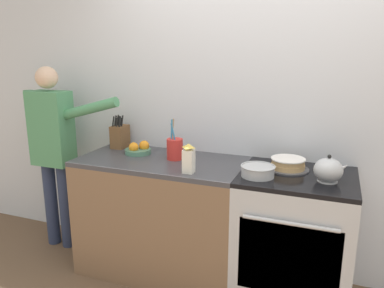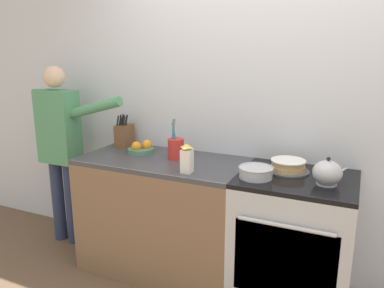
# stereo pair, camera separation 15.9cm
# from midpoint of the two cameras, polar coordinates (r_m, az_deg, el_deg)

# --- Properties ---
(wall_back) EXTENTS (8.00, 0.04, 2.60)m
(wall_back) POSITION_cam_midpoint_polar(r_m,az_deg,el_deg) (2.84, 12.72, 5.30)
(wall_back) COLOR silver
(wall_back) RESTS_ON ground_plane
(counter_cabinet) EXTENTS (1.25, 0.65, 0.92)m
(counter_cabinet) POSITION_cam_midpoint_polar(r_m,az_deg,el_deg) (2.99, -2.83, -10.78)
(counter_cabinet) COLOR brown
(counter_cabinet) RESTS_ON ground_plane
(stove_range) EXTENTS (0.75, 0.68, 0.92)m
(stove_range) POSITION_cam_midpoint_polar(r_m,az_deg,el_deg) (2.72, 16.77, -14.05)
(stove_range) COLOR #B7BABF
(stove_range) RESTS_ON ground_plane
(layer_cake) EXTENTS (0.28, 0.28, 0.08)m
(layer_cake) POSITION_cam_midpoint_polar(r_m,az_deg,el_deg) (2.62, 16.12, -3.26)
(layer_cake) COLOR #4C4C51
(layer_cake) RESTS_ON stove_range
(tea_kettle) EXTENTS (0.22, 0.18, 0.17)m
(tea_kettle) POSITION_cam_midpoint_polar(r_m,az_deg,el_deg) (2.44, 21.74, -4.12)
(tea_kettle) COLOR #B7BABF
(tea_kettle) RESTS_ON stove_range
(mixing_bowl) EXTENTS (0.22, 0.22, 0.07)m
(mixing_bowl) POSITION_cam_midpoint_polar(r_m,az_deg,el_deg) (2.45, 11.54, -4.24)
(mixing_bowl) COLOR #B7BABF
(mixing_bowl) RESTS_ON stove_range
(knife_block) EXTENTS (0.11, 0.15, 0.28)m
(knife_block) POSITION_cam_midpoint_polar(r_m,az_deg,el_deg) (3.20, -8.88, 1.34)
(knife_block) COLOR brown
(knife_block) RESTS_ON counter_cabinet
(utensil_crock) EXTENTS (0.12, 0.12, 0.30)m
(utensil_crock) POSITION_cam_midpoint_polar(r_m,az_deg,el_deg) (2.80, -0.86, -0.67)
(utensil_crock) COLOR red
(utensil_crock) RESTS_ON counter_cabinet
(fruit_bowl) EXTENTS (0.21, 0.21, 0.10)m
(fruit_bowl) POSITION_cam_midpoint_polar(r_m,az_deg,el_deg) (3.00, -6.23, -0.70)
(fruit_bowl) COLOR #4C7F66
(fruit_bowl) RESTS_ON counter_cabinet
(milk_carton) EXTENTS (0.07, 0.07, 0.20)m
(milk_carton) POSITION_cam_midpoint_polar(r_m,az_deg,el_deg) (2.48, 1.04, -2.30)
(milk_carton) COLOR white
(milk_carton) RESTS_ON counter_cabinet
(person_baker) EXTENTS (0.92, 0.20, 1.59)m
(person_baker) POSITION_cam_midpoint_polar(r_m,az_deg,el_deg) (3.43, -18.17, 0.41)
(person_baker) COLOR #283351
(person_baker) RESTS_ON ground_plane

